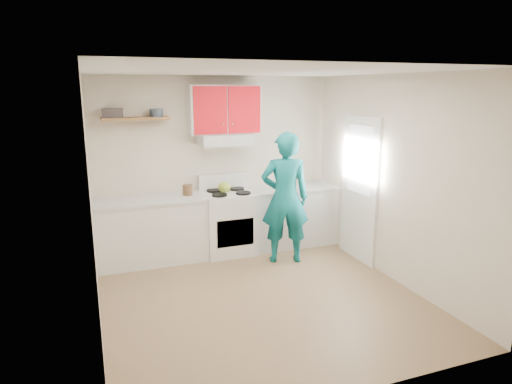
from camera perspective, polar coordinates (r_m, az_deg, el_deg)
name	(u,v)px	position (r m, az deg, el deg)	size (l,w,h in m)	color
floor	(260,297)	(5.54, 0.55, -13.04)	(3.80, 3.80, 0.00)	brown
ceiling	(261,71)	(4.97, 0.62, 14.96)	(3.60, 3.80, 0.04)	white
back_wall	(215,164)	(6.87, -5.13, 3.50)	(3.60, 0.04, 2.60)	beige
front_wall	(352,244)	(3.46, 12.03, -6.36)	(3.60, 0.04, 2.60)	beige
left_wall	(91,205)	(4.78, -20.02, -1.49)	(0.04, 3.80, 2.60)	beige
right_wall	(394,179)	(5.97, 16.92, 1.54)	(0.04, 3.80, 2.60)	beige
door	(360,189)	(6.57, 12.92, 0.33)	(0.05, 0.85, 2.05)	white
door_glass	(360,160)	(6.48, 12.91, 3.98)	(0.01, 0.55, 0.95)	white
counter_left	(151,231)	(6.59, -13.05, -4.82)	(1.52, 0.60, 0.90)	silver
counter_right	(291,216)	(7.17, 4.48, -3.05)	(1.32, 0.60, 0.90)	silver
stove	(229,223)	(6.79, -3.43, -3.88)	(0.76, 0.65, 0.92)	white
range_hood	(226,139)	(6.64, -3.85, 6.63)	(0.76, 0.44, 0.15)	silver
upper_cabinets	(224,110)	(6.66, -4.04, 10.31)	(1.02, 0.33, 0.70)	red
shelf	(135,118)	(6.43, -14.93, 8.93)	(0.90, 0.30, 0.04)	brown
books	(113,113)	(6.37, -17.60, 9.46)	(0.25, 0.18, 0.13)	#3F3739
tin	(156,113)	(6.44, -12.43, 9.72)	(0.18, 0.18, 0.11)	#333D4C
kettle	(224,187)	(6.68, -4.00, 0.62)	(0.19, 0.19, 0.16)	olive
crock	(188,191)	(6.58, -8.60, 0.17)	(0.14, 0.14, 0.17)	#4B3520
cutting_board	(274,189)	(6.94, 2.30, 0.34)	(0.28, 0.20, 0.02)	olive
silicone_mat	(314,188)	(7.13, 7.34, 0.54)	(0.30, 0.25, 0.01)	red
person	(285,198)	(6.33, 3.67, -0.76)	(0.68, 0.44, 1.85)	#0B6167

